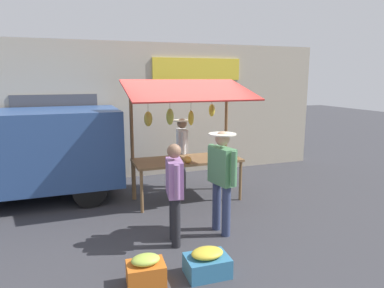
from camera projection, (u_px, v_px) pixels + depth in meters
ground_plane at (187, 199)px, 7.30m from camera, size 40.00×40.00×0.00m
street_backdrop at (159, 110)px, 9.00m from camera, size 9.00×0.30×3.40m
market_stall at (187, 127)px, 7.02m from camera, size 2.50×1.46×2.50m
vendor_with_sunhat at (182, 148)px, 7.85m from camera, size 0.42×0.69×1.63m
shopper_with_shopping_bag at (222, 173)px, 5.57m from camera, size 0.44×0.71×1.70m
shopper_in_striped_shirt at (175, 187)px, 5.22m from camera, size 0.30×0.67×1.57m
produce_crate_near at (207, 263)px, 4.48m from camera, size 0.57×0.42×0.37m
produce_crate_side at (146, 271)px, 4.26m from camera, size 0.49×0.37×0.40m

